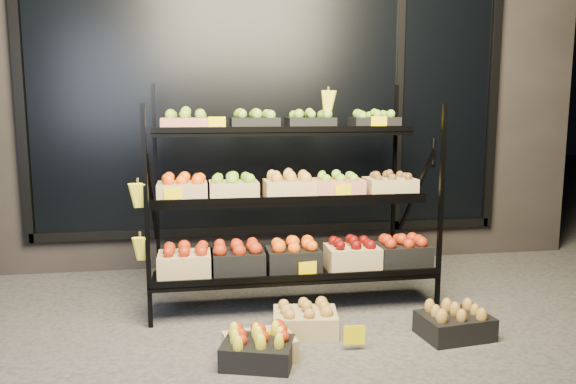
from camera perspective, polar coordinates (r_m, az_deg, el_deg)
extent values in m
plane|color=#514F4C|center=(3.89, 1.70, -13.62)|extent=(24.00, 24.00, 0.00)
cube|color=#2D2826|center=(6.18, -2.93, 11.20)|extent=(6.00, 2.00, 3.50)
cube|color=black|center=(5.16, -1.63, 9.49)|extent=(4.20, 0.04, 2.40)
cube|color=black|center=(5.27, -1.54, -3.79)|extent=(4.30, 0.06, 0.08)
cube|color=black|center=(5.30, -25.59, 8.63)|extent=(0.08, 0.06, 2.50)
cube|color=black|center=(5.84, 20.08, 8.88)|extent=(0.08, 0.06, 2.50)
cube|color=black|center=(5.44, 11.21, 9.29)|extent=(0.06, 0.06, 2.50)
cylinder|color=black|center=(5.56, 14.55, 4.00)|extent=(0.02, 0.02, 0.25)
cube|color=black|center=(3.80, -14.16, -2.62)|extent=(0.03, 0.03, 1.50)
cube|color=black|center=(4.16, 15.26, -1.70)|extent=(0.03, 0.03, 1.50)
cube|color=black|center=(4.74, -13.24, 0.60)|extent=(0.03, 0.03, 1.66)
cube|color=black|center=(5.03, 10.73, 1.14)|extent=(0.03, 0.03, 1.66)
cube|color=black|center=(4.13, 0.78, -8.39)|extent=(2.05, 0.42, 0.03)
cube|color=black|center=(3.93, 1.29, -8.75)|extent=(2.05, 0.02, 0.05)
cube|color=black|center=(4.30, 0.09, -0.85)|extent=(2.05, 0.40, 0.03)
cube|color=black|center=(4.11, 0.52, -0.80)|extent=(2.05, 0.02, 0.05)
cube|color=black|center=(4.54, -0.54, 6.00)|extent=(2.05, 0.40, 0.03)
cube|color=black|center=(4.35, -0.15, 6.35)|extent=(2.05, 0.02, 0.05)
cube|color=tan|center=(4.49, -10.32, 6.73)|extent=(0.38, 0.28, 0.11)
ellipsoid|color=#80B42D|center=(4.49, -10.35, 7.81)|extent=(0.32, 0.24, 0.07)
cube|color=black|center=(4.51, -3.41, 6.86)|extent=(0.38, 0.28, 0.11)
ellipsoid|color=#80B42D|center=(4.51, -3.42, 7.94)|extent=(0.32, 0.24, 0.07)
cube|color=black|center=(4.58, 2.26, 6.90)|extent=(0.38, 0.28, 0.11)
ellipsoid|color=#80B42D|center=(4.58, 2.27, 7.96)|extent=(0.32, 0.24, 0.07)
cube|color=black|center=(4.72, 8.71, 6.86)|extent=(0.38, 0.28, 0.11)
ellipsoid|color=#80B42D|center=(4.72, 8.73, 7.89)|extent=(0.32, 0.24, 0.07)
cube|color=tan|center=(4.23, -10.55, 0.01)|extent=(0.38, 0.28, 0.14)
ellipsoid|color=#EE5B0C|center=(4.22, -10.59, 1.35)|extent=(0.32, 0.24, 0.07)
cube|color=tan|center=(4.24, -5.65, 0.13)|extent=(0.38, 0.28, 0.14)
ellipsoid|color=#80B42D|center=(4.23, -5.67, 1.47)|extent=(0.32, 0.24, 0.07)
cube|color=tan|center=(4.29, 0.15, 0.27)|extent=(0.38, 0.28, 0.14)
ellipsoid|color=#BC8735|center=(4.28, 0.15, 1.60)|extent=(0.32, 0.24, 0.07)
cube|color=tan|center=(4.37, 5.05, 0.39)|extent=(0.38, 0.28, 0.14)
ellipsoid|color=#80B42D|center=(4.35, 5.07, 1.69)|extent=(0.32, 0.24, 0.07)
cube|color=tan|center=(4.49, 10.29, 0.51)|extent=(0.38, 0.28, 0.14)
ellipsoid|color=brown|center=(4.48, 10.33, 1.78)|extent=(0.32, 0.24, 0.07)
cube|color=tan|center=(4.04, -10.36, -7.37)|extent=(0.38, 0.28, 0.18)
ellipsoid|color=#AD200C|center=(4.01, -10.40, -5.72)|extent=(0.32, 0.24, 0.07)
cube|color=black|center=(4.05, -5.16, -7.22)|extent=(0.38, 0.28, 0.18)
ellipsoid|color=#AD200C|center=(4.02, -5.18, -5.58)|extent=(0.32, 0.24, 0.07)
cube|color=black|center=(4.10, 0.53, -7.00)|extent=(0.38, 0.28, 0.18)
ellipsoid|color=#EE5B0C|center=(4.07, 0.53, -5.37)|extent=(0.32, 0.24, 0.07)
cube|color=tan|center=(4.19, 6.55, -6.69)|extent=(0.38, 0.28, 0.18)
ellipsoid|color=#5E0807|center=(4.16, 6.58, -5.10)|extent=(0.32, 0.24, 0.07)
cube|color=black|center=(4.31, 11.55, -6.38)|extent=(0.38, 0.28, 0.18)
ellipsoid|color=#AD200C|center=(4.28, 11.60, -4.82)|extent=(0.32, 0.24, 0.07)
ellipsoid|color=yellow|center=(3.79, -15.02, 1.01)|extent=(0.14, 0.08, 0.22)
ellipsoid|color=yellow|center=(3.85, -14.81, -4.29)|extent=(0.14, 0.08, 0.22)
ellipsoid|color=yellow|center=(4.51, 4.13, 10.33)|extent=(0.14, 0.08, 0.22)
cube|color=#EDD000|center=(4.09, -11.59, -0.46)|extent=(0.13, 0.01, 0.12)
cube|color=#EDD000|center=(4.23, 5.62, -0.03)|extent=(0.13, 0.01, 0.12)
cube|color=#EDD000|center=(4.57, 9.23, 6.85)|extent=(0.13, 0.01, 0.12)
cube|color=#EDD000|center=(4.34, -7.22, 6.80)|extent=(0.13, 0.01, 0.12)
cube|color=#EDD000|center=(3.98, 2.02, -7.94)|extent=(0.13, 0.01, 0.12)
cube|color=#EDD000|center=(3.46, -1.82, -15.47)|extent=(0.13, 0.01, 0.12)
cube|color=#EDD000|center=(3.56, 6.74, -14.82)|extent=(0.13, 0.01, 0.12)
cube|color=tan|center=(3.45, -2.91, -15.46)|extent=(0.44, 0.35, 0.14)
ellipsoid|color=#AD200C|center=(3.41, -2.92, -13.96)|extent=(0.37, 0.29, 0.07)
cube|color=black|center=(3.37, -3.09, -16.02)|extent=(0.47, 0.40, 0.14)
ellipsoid|color=yellow|center=(3.33, -3.11, -14.48)|extent=(0.39, 0.34, 0.07)
cube|color=tan|center=(3.79, 1.75, -13.08)|extent=(0.45, 0.36, 0.14)
ellipsoid|color=#BC8735|center=(3.76, 1.75, -11.65)|extent=(0.38, 0.30, 0.07)
cube|color=black|center=(3.88, 16.55, -12.89)|extent=(0.47, 0.37, 0.15)
ellipsoid|color=#BC8735|center=(3.84, 16.62, -11.45)|extent=(0.39, 0.31, 0.07)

